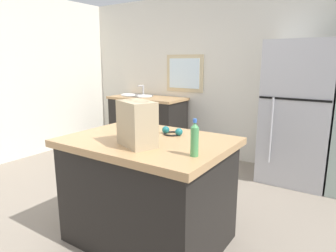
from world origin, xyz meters
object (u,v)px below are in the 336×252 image
(refrigerator, at_px, (298,113))
(shopping_bag, at_px, (137,123))
(bottle, at_px, (195,139))
(ear_defenders, at_px, (172,132))
(kitchen_island, at_px, (148,190))
(small_box, at_px, (138,127))

(refrigerator, xyz_separation_m, shopping_bag, (-0.70, -2.26, 0.19))
(refrigerator, xyz_separation_m, bottle, (-0.23, -2.25, 0.13))
(shopping_bag, height_order, ear_defenders, shopping_bag)
(shopping_bag, bearing_deg, refrigerator, 72.76)
(kitchen_island, distance_m, small_box, 0.55)
(kitchen_island, distance_m, refrigerator, 2.24)
(bottle, bearing_deg, kitchen_island, 160.73)
(small_box, xyz_separation_m, bottle, (0.74, -0.32, 0.07))
(refrigerator, distance_m, bottle, 2.26)
(kitchen_island, xyz_separation_m, ear_defenders, (0.09, 0.23, 0.47))
(shopping_bag, distance_m, bottle, 0.47)
(refrigerator, distance_m, small_box, 2.16)
(small_box, height_order, bottle, bottle)
(refrigerator, relative_size, ear_defenders, 8.78)
(refrigerator, height_order, bottle, refrigerator)
(ear_defenders, bearing_deg, kitchen_island, -111.53)
(kitchen_island, bearing_deg, bottle, -19.27)
(small_box, bearing_deg, ear_defenders, 16.50)
(shopping_bag, relative_size, ear_defenders, 1.89)
(small_box, relative_size, bottle, 0.45)
(small_box, distance_m, bottle, 0.81)
(small_box, distance_m, ear_defenders, 0.32)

